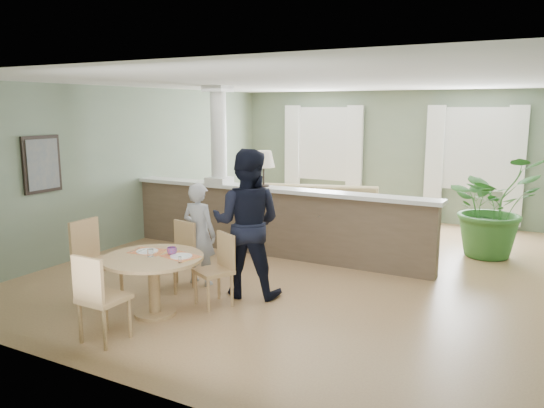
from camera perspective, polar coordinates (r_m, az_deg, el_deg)
The scene contains 12 objects.
ground at distance 8.07m, azimuth 4.98°, elevation -6.64°, with size 8.00×8.00×0.00m, color tan.
room_shell at distance 8.33m, azimuth 6.72°, elevation 6.55°, with size 7.02×8.02×2.71m.
pony_wall at distance 8.49m, azimuth -0.52°, elevation -0.83°, with size 5.32×0.38×2.70m.
sofa at distance 9.87m, azimuth 4.44°, elevation -0.83°, with size 3.05×1.19×0.89m, color olive.
houseplant at distance 9.10m, azimuth 22.58°, elevation -0.20°, with size 1.46×1.27×1.63m, color #326A2A.
dining_table at distance 6.21m, azimuth -12.56°, elevation -6.77°, with size 1.14×1.14×0.78m.
chair_far_boy at distance 7.10m, azimuth -9.96°, elevation -5.09°, with size 0.45×0.45×0.87m.
chair_far_man at distance 6.44m, azimuth -5.79°, elevation -6.63°, with size 0.53×0.53×0.87m.
chair_near at distance 5.64m, azimuth -18.21°, elevation -9.26°, with size 0.42×0.42×0.93m.
chair_side at distance 6.84m, azimuth -18.70°, elevation -5.43°, with size 0.46×0.46×1.01m.
child_person at distance 7.14m, azimuth -7.83°, elevation -3.21°, with size 0.50×0.33×1.38m, color #9E9FA3.
man_person at distance 6.61m, azimuth -2.74°, elevation -2.09°, with size 0.90×0.70×1.86m, color black.
Camera 1 is at (3.04, -7.09, 2.35)m, focal length 35.00 mm.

